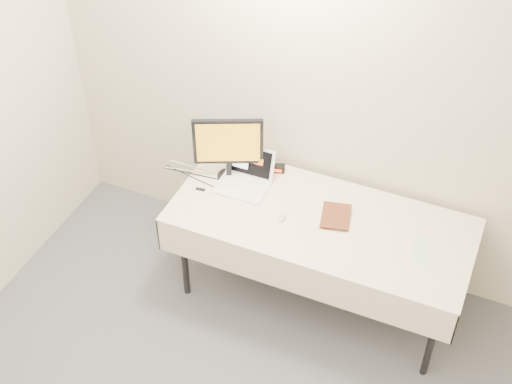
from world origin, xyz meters
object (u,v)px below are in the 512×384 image
at_px(laptop, 245,177).
at_px(book, 323,202).
at_px(table, 320,227).
at_px(monitor, 228,145).

relative_size(laptop, book, 1.42).
xyz_separation_m(laptop, book, (0.56, -0.10, 0.06)).
bearing_deg(table, laptop, 167.38).
height_order(laptop, monitor, monitor).
bearing_deg(book, monitor, 158.24).
distance_m(table, monitor, 0.78).
bearing_deg(laptop, table, -13.48).
bearing_deg(laptop, book, -10.64).
height_order(monitor, book, monitor).
height_order(table, monitor, monitor).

